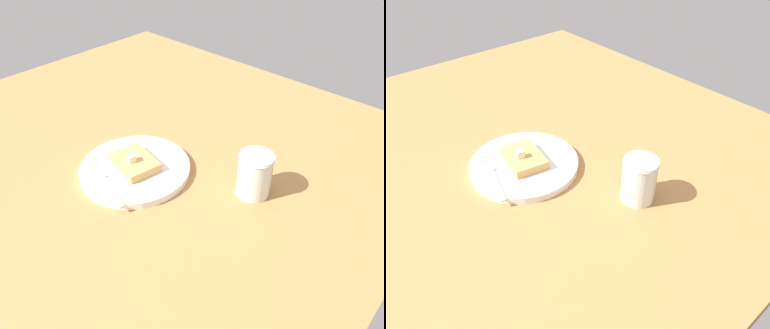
{
  "view_description": "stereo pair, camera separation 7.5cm",
  "coord_description": "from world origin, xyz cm",
  "views": [
    {
      "loc": [
        42.13,
        58.57,
        53.5
      ],
      "look_at": [
        -1.5,
        18.66,
        7.4
      ],
      "focal_mm": 35.0,
      "sensor_mm": 36.0,
      "label": 1
    },
    {
      "loc": [
        36.74,
        63.77,
        53.5
      ],
      "look_at": [
        -1.5,
        18.66,
        7.4
      ],
      "focal_mm": 35.0,
      "sensor_mm": 36.0,
      "label": 2
    }
  ],
  "objects": [
    {
      "name": "butter_pat_primary",
      "position": [
        5.15,
        7.89,
        7.18
      ],
      "size": [
        1.89,
        1.78,
        1.58
      ],
      "primitive_type": "cube",
      "rotation": [
        0.0,
        0.0,
        2.88
      ],
      "color": "#F1ECC7",
      "rests_on": "toast_slice_center"
    },
    {
      "name": "syrup_jar",
      "position": [
        -7.29,
        29.82,
        7.12
      ],
      "size": [
        6.91,
        6.91,
        9.14
      ],
      "color": "#3B160B",
      "rests_on": "table_surface"
    },
    {
      "name": "fork",
      "position": [
        11.56,
        6.79,
        4.64
      ],
      "size": [
        5.92,
        15.75,
        0.36
      ],
      "color": "silver",
      "rests_on": "plate"
    },
    {
      "name": "table_surface",
      "position": [
        0.0,
        0.0,
        1.45
      ],
      "size": [
        116.7,
        116.7,
        2.9
      ],
      "primitive_type": "cube",
      "color": "#A87541",
      "rests_on": "ground"
    },
    {
      "name": "toast_slice_center",
      "position": [
        4.28,
        7.51,
        5.42
      ],
      "size": [
        8.92,
        11.18,
        1.93
      ],
      "primitive_type": "cube",
      "rotation": [
        0.0,
        0.0,
        -0.18
      ],
      "color": "tan",
      "rests_on": "plate"
    },
    {
      "name": "plate",
      "position": [
        4.28,
        7.51,
        3.81
      ],
      "size": [
        23.38,
        23.38,
        1.55
      ],
      "color": "white",
      "rests_on": "table_surface"
    }
  ]
}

